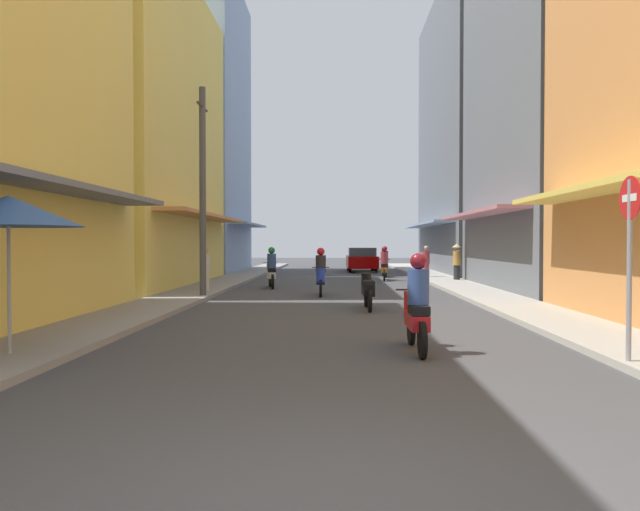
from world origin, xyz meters
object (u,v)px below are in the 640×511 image
(parked_car, at_px, (362,259))
(pedestrian_far, at_px, (457,261))
(vendor_umbrella, at_px, (8,211))
(motorbike_blue, at_px, (321,274))
(pedestrian_midway, at_px, (205,271))
(motorbike_red, at_px, (417,308))
(motorbike_orange, at_px, (384,265))
(motorbike_maroon, at_px, (384,263))
(utility_pole, at_px, (203,191))
(pedestrian_foreground, at_px, (426,262))
(motorbike_white, at_px, (271,270))
(street_sign_no_entry, at_px, (630,244))
(motorbike_black, at_px, (368,290))

(parked_car, distance_m, pedestrian_far, 10.24)
(parked_car, distance_m, vendor_umbrella, 28.12)
(motorbike_blue, bearing_deg, pedestrian_midway, 168.79)
(motorbike_red, relative_size, pedestrian_far, 1.06)
(motorbike_orange, bearing_deg, motorbike_maroon, 85.40)
(pedestrian_far, bearing_deg, vendor_umbrella, -119.35)
(parked_car, bearing_deg, pedestrian_midway, -111.27)
(motorbike_maroon, bearing_deg, parked_car, 99.77)
(pedestrian_midway, distance_m, utility_pole, 3.34)
(motorbike_orange, relative_size, vendor_umbrella, 0.75)
(utility_pole, bearing_deg, pedestrian_foreground, 50.73)
(motorbike_maroon, bearing_deg, motorbike_white, -122.88)
(street_sign_no_entry, bearing_deg, motorbike_orange, 95.39)
(parked_car, distance_m, pedestrian_foreground, 7.80)
(motorbike_orange, xyz_separation_m, motorbike_blue, (-2.71, -7.94, 0.00))
(motorbike_orange, distance_m, pedestrian_far, 3.33)
(pedestrian_far, bearing_deg, parked_car, 111.84)
(motorbike_orange, relative_size, pedestrian_foreground, 1.13)
(motorbike_black, height_order, vendor_umbrella, vendor_umbrella)
(motorbike_orange, relative_size, street_sign_no_entry, 0.68)
(motorbike_orange, height_order, pedestrian_foreground, pedestrian_foreground)
(motorbike_red, distance_m, pedestrian_far, 17.37)
(utility_pole, bearing_deg, motorbike_black, -29.40)
(motorbike_blue, relative_size, pedestrian_far, 1.06)
(motorbike_red, xyz_separation_m, utility_pole, (-5.44, 8.84, 2.64))
(pedestrian_foreground, bearing_deg, motorbike_black, -104.77)
(motorbike_black, relative_size, street_sign_no_entry, 0.68)
(parked_car, distance_m, street_sign_no_entry, 27.81)
(motorbike_blue, xyz_separation_m, utility_pole, (-3.62, -1.30, 2.64))
(motorbike_white, bearing_deg, pedestrian_midway, -130.61)
(pedestrian_midway, bearing_deg, motorbike_orange, 46.70)
(street_sign_no_entry, bearing_deg, motorbike_black, 113.63)
(motorbike_black, bearing_deg, pedestrian_far, 67.64)
(motorbike_orange, distance_m, motorbike_blue, 8.40)
(motorbike_black, distance_m, utility_pole, 6.37)
(motorbike_black, bearing_deg, vendor_umbrella, -128.53)
(motorbike_black, distance_m, pedestrian_midway, 7.27)
(vendor_umbrella, bearing_deg, motorbike_red, 9.06)
(motorbike_black, xyz_separation_m, vendor_umbrella, (-5.58, -7.01, 1.70))
(motorbike_maroon, distance_m, motorbike_black, 14.99)
(motorbike_orange, xyz_separation_m, pedestrian_midway, (-6.74, -7.15, 0.08))
(motorbike_orange, xyz_separation_m, pedestrian_foreground, (2.08, 1.04, 0.10))
(motorbike_orange, relative_size, motorbike_red, 1.00)
(parked_car, height_order, utility_pole, utility_pole)
(motorbike_orange, bearing_deg, street_sign_no_entry, -84.61)
(motorbike_red, xyz_separation_m, vendor_umbrella, (-6.05, -0.97, 1.50))
(pedestrian_far, bearing_deg, motorbike_blue, -130.68)
(motorbike_blue, relative_size, pedestrian_foreground, 1.13)
(pedestrian_foreground, bearing_deg, motorbike_red, -98.84)
(motorbike_black, xyz_separation_m, parked_car, (0.66, 20.37, 0.24))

